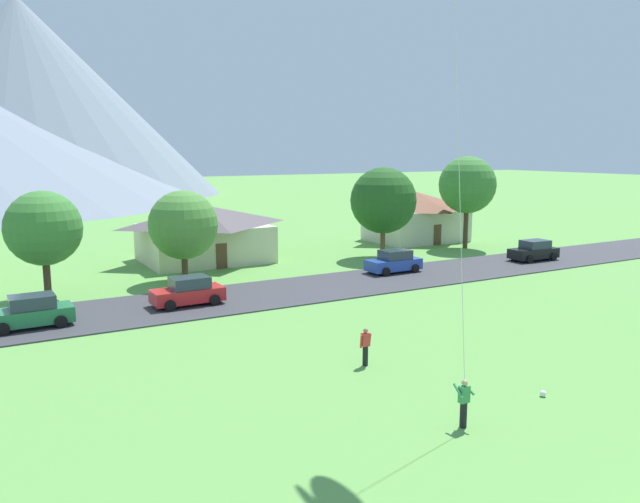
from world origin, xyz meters
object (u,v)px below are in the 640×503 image
(tree_near_left, at_px, (183,225))
(tree_center, at_px, (383,201))
(watcher_person, at_px, (365,346))
(tree_left_of_center, at_px, (467,185))
(tree_right_of_center, at_px, (43,228))
(parked_car_green_west_end, at_px, (31,312))
(soccer_ball, at_px, (543,394))
(parked_car_blue_mid_west, at_px, (394,262))
(house_right_center, at_px, (204,232))
(parked_car_black_mid_east, at_px, (534,251))
(house_left_center, at_px, (416,216))
(parked_car_red_east_end, at_px, (188,292))

(tree_near_left, height_order, tree_center, tree_center)
(tree_near_left, height_order, watcher_person, tree_near_left)
(tree_left_of_center, bearing_deg, tree_right_of_center, -176.01)
(watcher_person, bearing_deg, parked_car_green_west_end, 132.14)
(soccer_ball, bearing_deg, parked_car_green_west_end, 129.42)
(tree_center, xyz_separation_m, soccer_ball, (-12.30, -27.86, -4.83))
(parked_car_blue_mid_west, bearing_deg, house_right_center, 131.68)
(tree_left_of_center, height_order, tree_right_of_center, tree_left_of_center)
(tree_right_of_center, xyz_separation_m, parked_car_black_mid_east, (36.90, -5.44, -3.60))
(house_left_center, relative_size, parked_car_black_mid_east, 2.27)
(house_right_center, xyz_separation_m, tree_center, (13.79, -6.14, 2.52))
(tree_left_of_center, height_order, tree_center, tree_left_of_center)
(tree_near_left, bearing_deg, soccer_ball, -78.45)
(tree_near_left, height_order, tree_right_of_center, tree_right_of_center)
(parked_car_black_mid_east, height_order, soccer_ball, parked_car_black_mid_east)
(house_left_center, xyz_separation_m, tree_left_of_center, (0.99, -6.25, 3.38))
(parked_car_black_mid_east, height_order, parked_car_red_east_end, same)
(parked_car_blue_mid_west, relative_size, watcher_person, 2.51)
(tree_center, distance_m, soccer_ball, 30.83)
(tree_center, xyz_separation_m, parked_car_blue_mid_west, (-3.11, -5.86, -4.08))
(tree_right_of_center, xyz_separation_m, soccer_ball, (14.48, -25.82, -4.35))
(tree_center, height_order, parked_car_black_mid_east, tree_center)
(house_left_center, bearing_deg, parked_car_green_west_end, -157.80)
(tree_right_of_center, distance_m, parked_car_green_west_end, 7.47)
(house_right_center, distance_m, parked_car_red_east_end, 15.27)
(house_left_center, bearing_deg, tree_right_of_center, -166.14)
(house_left_center, bearing_deg, parked_car_blue_mid_west, -133.55)
(house_left_center, xyz_separation_m, parked_car_green_west_end, (-37.18, -15.18, -1.71))
(tree_near_left, xyz_separation_m, tree_right_of_center, (-9.01, -0.91, 0.43))
(tree_left_of_center, relative_size, parked_car_red_east_end, 2.04)
(house_left_center, distance_m, watcher_person, 38.03)
(house_right_center, relative_size, tree_right_of_center, 1.56)
(house_left_center, distance_m, soccer_ball, 40.67)
(parked_car_black_mid_east, bearing_deg, soccer_ball, -137.72)
(tree_right_of_center, bearing_deg, tree_near_left, 5.79)
(tree_center, bearing_deg, tree_right_of_center, -175.66)
(parked_car_green_west_end, bearing_deg, house_left_center, 22.20)
(house_left_center, height_order, house_right_center, house_left_center)
(tree_left_of_center, height_order, parked_car_red_east_end, tree_left_of_center)
(house_right_center, bearing_deg, soccer_ball, -87.49)
(tree_left_of_center, bearing_deg, watcher_person, -139.64)
(tree_right_of_center, relative_size, parked_car_black_mid_east, 1.59)
(house_left_center, bearing_deg, tree_center, -142.73)
(house_left_center, xyz_separation_m, parked_car_red_east_end, (-28.58, -14.64, -1.71))
(tree_near_left, xyz_separation_m, parked_car_blue_mid_west, (14.66, -4.74, -3.17))
(house_right_center, xyz_separation_m, tree_near_left, (-3.98, -7.25, 1.61))
(house_left_center, distance_m, parked_car_black_mid_east, 14.39)
(house_right_center, height_order, tree_near_left, tree_near_left)
(house_left_center, height_order, tree_left_of_center, tree_left_of_center)
(tree_left_of_center, distance_m, parked_car_green_west_end, 39.53)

